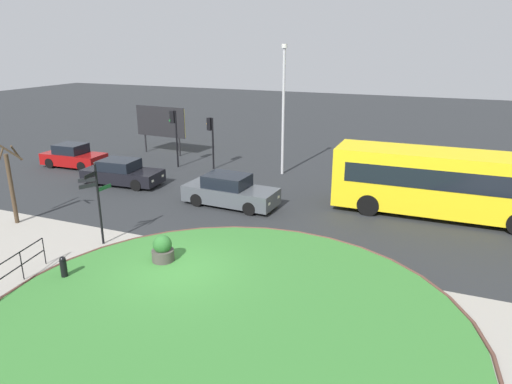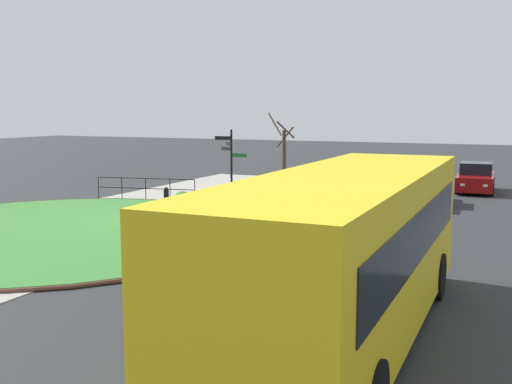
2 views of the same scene
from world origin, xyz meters
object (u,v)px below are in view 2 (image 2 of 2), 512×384
object	(u,v)px
car_trailing	(357,211)
car_near_lane	(419,189)
signpost_directional	(231,161)
bollard_foreground	(166,197)
planter_near_signpost	(183,207)
street_tree_bare	(283,156)
car_far_lane	(476,179)
bus_yellow	(348,250)

from	to	relation	value
car_trailing	car_near_lane	bearing A→B (deg)	175.87
signpost_directional	car_trailing	size ratio (longest dim) A/B	0.70
bollard_foreground	planter_near_signpost	xyz separation A→B (m)	(2.42, 2.28, 0.07)
bollard_foreground	car_trailing	xyz separation A→B (m)	(1.96, 8.83, 0.28)
bollard_foreground	street_tree_bare	distance (m)	6.65
car_trailing	street_tree_bare	bearing A→B (deg)	-140.15
car_far_lane	street_tree_bare	distance (m)	9.85
car_trailing	car_far_lane	bearing A→B (deg)	170.26
car_near_lane	car_trailing	world-z (taller)	car_trailing
signpost_directional	street_tree_bare	bearing A→B (deg)	175.69
bus_yellow	planter_near_signpost	distance (m)	12.78
car_far_lane	planter_near_signpost	size ratio (longest dim) A/B	3.81
bollard_foreground	car_far_lane	distance (m)	15.64
bollard_foreground	car_near_lane	distance (m)	11.01
bus_yellow	planter_near_signpost	size ratio (longest dim) A/B	8.98
car_trailing	planter_near_signpost	size ratio (longest dim) A/B	4.37
car_far_lane	street_tree_bare	size ratio (longest dim) A/B	1.03
car_far_lane	street_tree_bare	xyz separation A→B (m)	(4.73, -8.55, 1.21)
bus_yellow	car_near_lane	size ratio (longest dim) A/B	2.12
planter_near_signpost	street_tree_bare	bearing A→B (deg)	174.25
bollard_foreground	car_near_lane	xyz separation A→B (m)	(-5.15, 9.73, 0.22)
bus_yellow	car_trailing	size ratio (longest dim) A/B	2.05
bus_yellow	car_near_lane	world-z (taller)	bus_yellow
car_near_lane	street_tree_bare	bearing A→B (deg)	-98.62
bus_yellow	planter_near_signpost	world-z (taller)	bus_yellow
car_near_lane	car_far_lane	size ratio (longest dim) A/B	1.11
bollard_foreground	car_trailing	distance (m)	9.05
bus_yellow	car_trailing	world-z (taller)	bus_yellow
planter_near_signpost	street_tree_bare	size ratio (longest dim) A/B	0.27
planter_near_signpost	bollard_foreground	bearing A→B (deg)	-136.68
bus_yellow	car_far_lane	bearing A→B (deg)	-1.50
bollard_foreground	car_far_lane	world-z (taller)	car_far_lane
planter_near_signpost	signpost_directional	bearing A→B (deg)	171.98
signpost_directional	bus_yellow	size ratio (longest dim) A/B	0.34
signpost_directional	street_tree_bare	size ratio (longest dim) A/B	0.83
bollard_foreground	street_tree_bare	world-z (taller)	street_tree_bare
car_near_lane	car_far_lane	bearing A→B (deg)	156.20
car_near_lane	car_far_lane	xyz separation A→B (m)	(-5.29, 1.92, 0.02)
bus_yellow	car_trailing	xyz separation A→B (m)	(-9.53, -2.37, -0.91)
signpost_directional	car_trailing	xyz separation A→B (m)	(2.69, 6.11, -1.28)
car_near_lane	street_tree_bare	xyz separation A→B (m)	(-0.55, -6.63, 1.24)
car_near_lane	car_trailing	xyz separation A→B (m)	(7.11, -0.90, 0.06)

